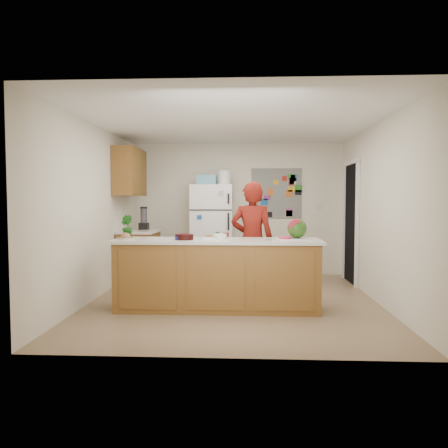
{
  "coord_description": "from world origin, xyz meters",
  "views": [
    {
      "loc": [
        0.17,
        -6.12,
        1.44
      ],
      "look_at": [
        -0.15,
        0.2,
        1.08
      ],
      "focal_mm": 35.0,
      "sensor_mm": 36.0,
      "label": 1
    }
  ],
  "objects_px": {
    "refrigerator": "(212,231)",
    "person": "(252,241)",
    "watermelon": "(297,229)",
    "cherry_bowl": "(184,237)"
  },
  "relations": [
    {
      "from": "refrigerator",
      "to": "person",
      "type": "distance_m",
      "value": 1.96
    },
    {
      "from": "refrigerator",
      "to": "person",
      "type": "bearing_deg",
      "value": -68.74
    },
    {
      "from": "cherry_bowl",
      "to": "person",
      "type": "bearing_deg",
      "value": 34.65
    },
    {
      "from": "watermelon",
      "to": "cherry_bowl",
      "type": "height_order",
      "value": "watermelon"
    },
    {
      "from": "refrigerator",
      "to": "cherry_bowl",
      "type": "height_order",
      "value": "refrigerator"
    },
    {
      "from": "cherry_bowl",
      "to": "refrigerator",
      "type": "bearing_deg",
      "value": 86.0
    },
    {
      "from": "refrigerator",
      "to": "watermelon",
      "type": "distance_m",
      "value": 2.65
    },
    {
      "from": "watermelon",
      "to": "refrigerator",
      "type": "bearing_deg",
      "value": 119.18
    },
    {
      "from": "person",
      "to": "cherry_bowl",
      "type": "height_order",
      "value": "person"
    },
    {
      "from": "person",
      "to": "watermelon",
      "type": "height_order",
      "value": "person"
    }
  ]
}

